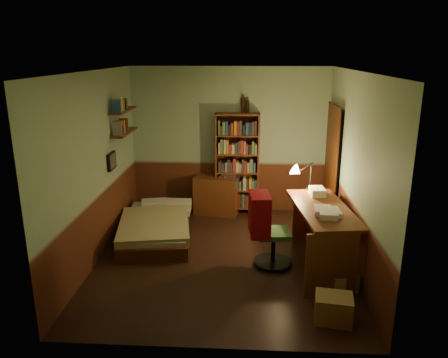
# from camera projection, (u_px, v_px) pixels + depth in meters

# --- Properties ---
(floor) EXTENTS (3.50, 4.00, 0.02)m
(floor) POSITION_uv_depth(u_px,v_px,m) (223.00, 258.00, 6.27)
(floor) COLOR black
(floor) RESTS_ON ground
(ceiling) EXTENTS (3.50, 4.00, 0.02)m
(ceiling) POSITION_uv_depth(u_px,v_px,m) (223.00, 70.00, 5.53)
(ceiling) COLOR silver
(ceiling) RESTS_ON wall_back
(wall_back) EXTENTS (3.50, 0.02, 2.60)m
(wall_back) POSITION_uv_depth(u_px,v_px,m) (230.00, 141.00, 7.82)
(wall_back) COLOR #8BAB87
(wall_back) RESTS_ON ground
(wall_left) EXTENTS (0.02, 4.00, 2.60)m
(wall_left) POSITION_uv_depth(u_px,v_px,m) (95.00, 168.00, 5.99)
(wall_left) COLOR #8BAB87
(wall_left) RESTS_ON ground
(wall_right) EXTENTS (0.02, 4.00, 2.60)m
(wall_right) POSITION_uv_depth(u_px,v_px,m) (355.00, 172.00, 5.80)
(wall_right) COLOR #8BAB87
(wall_right) RESTS_ON ground
(wall_front) EXTENTS (3.50, 0.02, 2.60)m
(wall_front) POSITION_uv_depth(u_px,v_px,m) (210.00, 228.00, 3.97)
(wall_front) COLOR #8BAB87
(wall_front) RESTS_ON ground
(doorway) EXTENTS (0.06, 0.90, 2.00)m
(doorway) POSITION_uv_depth(u_px,v_px,m) (333.00, 169.00, 7.13)
(doorway) COLOR black
(doorway) RESTS_ON ground
(door_trim) EXTENTS (0.02, 0.98, 2.08)m
(door_trim) POSITION_uv_depth(u_px,v_px,m) (330.00, 168.00, 7.13)
(door_trim) COLOR #3F1C09
(door_trim) RESTS_ON ground
(bed) EXTENTS (1.22, 1.97, 0.55)m
(bed) POSITION_uv_depth(u_px,v_px,m) (157.00, 220.00, 6.91)
(bed) COLOR #818855
(bed) RESTS_ON ground
(dresser) EXTENTS (0.83, 0.51, 0.69)m
(dresser) POSITION_uv_depth(u_px,v_px,m) (216.00, 195.00, 7.87)
(dresser) COLOR #562A13
(dresser) RESTS_ON ground
(mini_stereo) EXTENTS (0.30, 0.27, 0.13)m
(mini_stereo) POSITION_uv_depth(u_px,v_px,m) (230.00, 172.00, 7.86)
(mini_stereo) COLOR #B2B2B7
(mini_stereo) RESTS_ON dresser
(bookshelf) EXTENTS (0.78, 0.25, 1.81)m
(bookshelf) POSITION_uv_depth(u_px,v_px,m) (237.00, 164.00, 7.77)
(bookshelf) COLOR #562A13
(bookshelf) RESTS_ON ground
(bottle_left) EXTENTS (0.08, 0.08, 0.26)m
(bottle_left) POSITION_uv_depth(u_px,v_px,m) (243.00, 105.00, 7.58)
(bottle_left) COLOR black
(bottle_left) RESTS_ON bookshelf
(bottle_right) EXTENTS (0.07, 0.07, 0.21)m
(bottle_right) POSITION_uv_depth(u_px,v_px,m) (248.00, 106.00, 7.58)
(bottle_right) COLOR black
(bottle_right) RESTS_ON bookshelf
(desk) EXTENTS (0.86, 1.66, 0.85)m
(desk) POSITION_uv_depth(u_px,v_px,m) (321.00, 237.00, 5.91)
(desk) COLOR #562A13
(desk) RESTS_ON ground
(paper_stack) EXTENTS (0.22, 0.29, 0.11)m
(paper_stack) POSITION_uv_depth(u_px,v_px,m) (317.00, 192.00, 6.26)
(paper_stack) COLOR silver
(paper_stack) RESTS_ON desk
(desk_lamp) EXTENTS (0.24, 0.24, 0.69)m
(desk_lamp) POSITION_uv_depth(u_px,v_px,m) (311.00, 167.00, 6.46)
(desk_lamp) COLOR black
(desk_lamp) RESTS_ON desk
(office_chair) EXTENTS (0.49, 0.44, 0.90)m
(office_chair) POSITION_uv_depth(u_px,v_px,m) (274.00, 235.00, 5.92)
(office_chair) COLOR #2D5D2E
(office_chair) RESTS_ON ground
(red_jacket) EXTENTS (0.28, 0.48, 0.56)m
(red_jacket) POSITION_uv_depth(u_px,v_px,m) (258.00, 179.00, 5.92)
(red_jacket) COLOR maroon
(red_jacket) RESTS_ON office_chair
(wall_shelf_lower) EXTENTS (0.20, 0.90, 0.03)m
(wall_shelf_lower) POSITION_uv_depth(u_px,v_px,m) (125.00, 132.00, 6.96)
(wall_shelf_lower) COLOR #562A13
(wall_shelf_lower) RESTS_ON wall_left
(wall_shelf_upper) EXTENTS (0.20, 0.90, 0.03)m
(wall_shelf_upper) POSITION_uv_depth(u_px,v_px,m) (123.00, 110.00, 6.86)
(wall_shelf_upper) COLOR #562A13
(wall_shelf_upper) RESTS_ON wall_left
(framed_picture) EXTENTS (0.04, 0.32, 0.26)m
(framed_picture) POSITION_uv_depth(u_px,v_px,m) (112.00, 161.00, 6.58)
(framed_picture) COLOR black
(framed_picture) RESTS_ON wall_left
(cardboard_box_a) EXTENTS (0.44, 0.38, 0.30)m
(cardboard_box_a) POSITION_uv_depth(u_px,v_px,m) (333.00, 308.00, 4.76)
(cardboard_box_a) COLOR #9E8651
(cardboard_box_a) RESTS_ON ground
(cardboard_box_b) EXTENTS (0.40, 0.36, 0.23)m
(cardboard_box_b) POSITION_uv_depth(u_px,v_px,m) (342.00, 281.00, 5.38)
(cardboard_box_b) COLOR #9E8651
(cardboard_box_b) RESTS_ON ground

